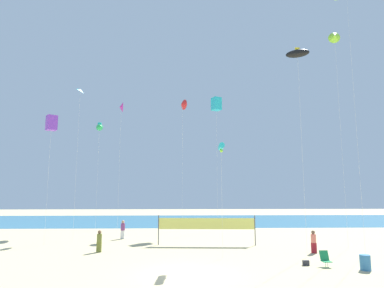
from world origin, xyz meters
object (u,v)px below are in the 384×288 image
trash_barrel (365,262)px  kite_magenta_delta (121,107)px  kite_black_inflatable (297,54)px  folding_beach_chair (325,258)px  kite_red_delta (183,105)px  kite_cyan_box (216,104)px  volleyball_net (207,225)px  kite_lime_delta (335,37)px  beachgoer_olive_shirt (99,240)px  beachgoer_plum_shirt (123,229)px  beachgoer_coral_shirt (314,241)px  kite_violet_box (52,123)px  kite_green_inflatable (99,128)px  kite_cyan_tube (221,147)px  beach_handbag (306,263)px  kite_cyan_diamond (81,92)px

trash_barrel → kite_magenta_delta: bearing=136.2°
kite_magenta_delta → kite_black_inflatable: bearing=-39.9°
folding_beach_chair → kite_black_inflatable: 14.21m
kite_red_delta → kite_cyan_box: (4.05, 0.25, 0.17)m
volleyball_net → kite_lime_delta: (10.95, -1.61, 15.78)m
beachgoer_olive_shirt → volleyball_net: volleyball_net is taller
folding_beach_chair → beachgoer_plum_shirt: bearing=105.0°
folding_beach_chair → trash_barrel: folding_beach_chair is taller
beachgoer_coral_shirt → folding_beach_chair: beachgoer_coral_shirt is taller
beachgoer_plum_shirt → kite_violet_box: 11.47m
kite_red_delta → kite_violet_box: (-11.35, -9.59, -4.31)m
beachgoer_olive_shirt → folding_beach_chair: (14.53, -4.88, -0.37)m
kite_black_inflatable → kite_green_inflatable: size_ratio=1.21×
kite_red_delta → kite_violet_box: kite_red_delta is taller
trash_barrel → kite_black_inflatable: kite_black_inflatable is taller
trash_barrel → kite_cyan_tube: bearing=156.1°
beach_handbag → kite_black_inflatable: 14.50m
kite_cyan_tube → kite_lime_delta: bearing=19.3°
kite_green_inflatable → kite_violet_box: kite_green_inflatable is taller
kite_cyan_diamond → trash_barrel: bearing=-29.1°
volleyball_net → kite_magenta_delta: bearing=138.4°
beachgoer_coral_shirt → beach_handbag: bearing=-48.1°
kite_cyan_diamond → kite_violet_box: size_ratio=1.29×
kite_cyan_diamond → kite_black_inflatable: (18.09, -7.42, 0.75)m
kite_cyan_box → kite_violet_box: size_ratio=1.42×
beachgoer_coral_shirt → kite_cyan_diamond: (-19.11, 6.05, 12.81)m
kite_magenta_delta → kite_lime_delta: (19.78, -9.45, 3.87)m
beachgoer_plum_shirt → kite_black_inflatable: (13.96, -8.65, 13.51)m
beachgoer_plum_shirt → folding_beach_chair: size_ratio=1.89×
trash_barrel → kite_black_inflatable: (-1.90, 3.69, 13.98)m
kite_black_inflatable → kite_red_delta: size_ratio=0.98×
volleyball_net → beach_handbag: bearing=-53.5°
kite_black_inflatable → kite_cyan_tube: bearing=-177.0°
beachgoer_coral_shirt → beach_handbag: size_ratio=4.26×
kite_lime_delta → kite_green_inflatable: bearing=152.9°
trash_barrel → kite_lime_delta: bearing=69.5°
beachgoer_olive_shirt → beach_handbag: size_ratio=4.19×
beachgoer_plum_shirt → kite_magenta_delta: size_ratio=0.12×
beachgoer_olive_shirt → kite_green_inflatable: size_ratio=0.13×
folding_beach_chair → kite_lime_delta: 18.54m
trash_barrel → kite_cyan_tube: size_ratio=0.11×
kite_black_inflatable → volleyball_net: bearing=142.6°
folding_beach_chair → kite_red_delta: kite_red_delta is taller
beachgoer_plum_shirt → kite_cyan_box: bearing=47.4°
beachgoer_plum_shirt → beach_handbag: 17.05m
beach_handbag → kite_green_inflatable: size_ratio=0.03×
folding_beach_chair → beachgoer_coral_shirt: bearing=40.6°
beachgoer_coral_shirt → kite_red_delta: 21.54m
kite_magenta_delta → kite_red_delta: (6.81, 2.27, 0.99)m
folding_beach_chair → kite_violet_box: 23.58m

